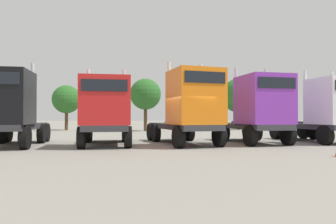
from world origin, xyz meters
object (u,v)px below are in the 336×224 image
object	(u,v)px
semi_truck_black	(8,107)
semi_truck_white	(328,110)
semi_truck_orange	(190,107)
semi_truck_red	(106,110)
semi_truck_purple	(259,108)

from	to	relation	value
semi_truck_black	semi_truck_white	world-z (taller)	semi_truck_black
semi_truck_black	semi_truck_orange	bearing A→B (deg)	86.58
semi_truck_white	semi_truck_red	bearing A→B (deg)	-94.38
semi_truck_red	semi_truck_orange	xyz separation A→B (m)	(4.43, -0.31, 0.19)
semi_truck_black	semi_truck_orange	world-z (taller)	semi_truck_orange
semi_truck_red	semi_truck_purple	distance (m)	8.42
semi_truck_purple	semi_truck_orange	bearing A→B (deg)	-90.86
semi_truck_orange	semi_truck_white	size ratio (longest dim) A/B	1.11
semi_truck_red	semi_truck_orange	distance (m)	4.45
semi_truck_purple	semi_truck_white	world-z (taller)	semi_truck_purple
semi_truck_orange	semi_truck_white	bearing A→B (deg)	82.60
semi_truck_red	semi_truck_orange	world-z (taller)	semi_truck_orange
semi_truck_red	semi_truck_white	world-z (taller)	semi_truck_white
semi_truck_red	semi_truck_white	distance (m)	12.68
semi_truck_black	semi_truck_red	distance (m)	4.77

